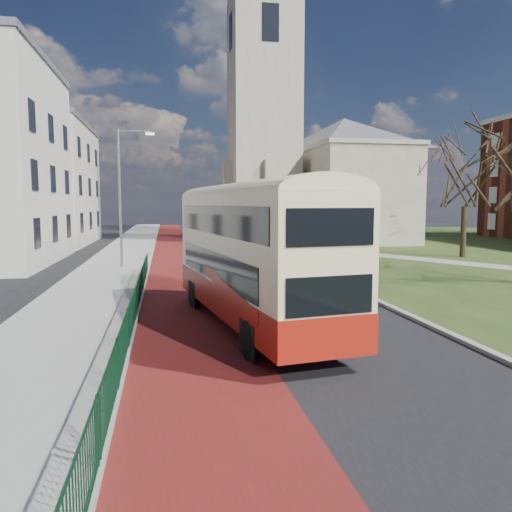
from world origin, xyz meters
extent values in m
plane|color=black|center=(0.00, 0.00, 0.00)|extent=(160.00, 160.00, 0.00)
cube|color=black|center=(1.50, 20.00, 0.01)|extent=(9.00, 120.00, 0.01)
cube|color=#591414|center=(-1.20, 20.00, 0.01)|extent=(3.40, 120.00, 0.01)
cube|color=gray|center=(-5.00, 20.00, 0.06)|extent=(4.00, 120.00, 0.12)
cube|color=#999993|center=(-3.00, 20.00, 0.07)|extent=(0.25, 120.00, 0.13)
cube|color=#999993|center=(6.10, 22.00, 0.07)|extent=(0.25, 80.00, 0.13)
cylinder|color=#0D3A21|center=(-2.95, 4.00, 1.10)|extent=(0.04, 24.00, 0.04)
cylinder|color=#0D3A21|center=(-2.95, 4.00, 0.15)|extent=(0.04, 24.00, 0.04)
cube|color=gray|center=(8.00, 38.00, 12.00)|extent=(6.50, 6.50, 24.00)
cube|color=gray|center=(16.50, 38.00, 4.50)|extent=(9.00, 18.00, 9.00)
pyramid|color=#565960|center=(16.50, 38.00, 12.60)|extent=(9.00, 18.00, 3.60)
cube|color=beige|center=(-14.00, 38.00, 5.50)|extent=(10.00, 16.00, 11.00)
cube|color=#565960|center=(-14.00, 38.00, 11.25)|extent=(10.30, 16.30, 0.50)
cylinder|color=gray|center=(-4.50, 18.00, 4.12)|extent=(0.16, 0.16, 8.00)
cylinder|color=gray|center=(-3.60, 18.00, 8.02)|extent=(1.80, 0.10, 0.10)
cube|color=silver|center=(-2.70, 18.00, 7.87)|extent=(0.50, 0.18, 0.12)
cube|color=#9E180E|center=(0.68, 2.83, 0.95)|extent=(3.93, 10.54, 0.94)
cube|color=beige|center=(0.68, 2.83, 2.78)|extent=(3.90, 10.49, 2.71)
cube|color=black|center=(-0.52, 2.93, 1.94)|extent=(1.34, 8.36, 0.89)
cube|color=black|center=(1.80, 3.29, 1.94)|extent=(1.34, 8.36, 0.89)
cube|color=black|center=(-0.48, 2.65, 3.34)|extent=(1.47, 9.17, 0.84)
cube|color=black|center=(1.84, 3.01, 3.34)|extent=(1.47, 9.17, 0.84)
cube|color=black|center=(-0.10, 7.89, 1.94)|extent=(2.09, 0.40, 0.98)
cube|color=black|center=(-0.10, 7.89, 3.34)|extent=(2.09, 0.40, 0.84)
cube|color=orange|center=(-0.10, 7.89, 3.88)|extent=(1.67, 0.35, 0.28)
cylinder|color=black|center=(-0.91, 6.13, 0.49)|extent=(0.43, 1.01, 0.97)
cylinder|color=black|center=(1.21, 6.45, 0.49)|extent=(0.43, 1.01, 0.97)
cylinder|color=black|center=(0.09, -0.39, 0.49)|extent=(0.43, 1.01, 0.97)
cylinder|color=black|center=(2.21, -0.06, 0.49)|extent=(0.43, 1.01, 0.97)
cylinder|color=#2C2316|center=(18.94, 19.99, 1.83)|extent=(0.47, 0.47, 3.58)
camera|label=1|loc=(-1.95, -12.19, 3.83)|focal=35.00mm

